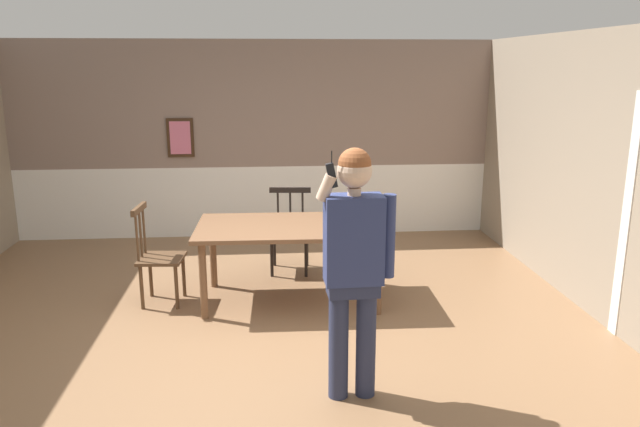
{
  "coord_description": "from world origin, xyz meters",
  "views": [
    {
      "loc": [
        0.18,
        -5.02,
        2.31
      ],
      "look_at": [
        0.56,
        -0.57,
        1.21
      ],
      "focal_mm": 34.15,
      "sensor_mm": 36.0,
      "label": 1
    }
  ],
  "objects_px": {
    "dining_table": "(291,233)",
    "chair_by_doorway": "(290,232)",
    "chair_near_window": "(158,256)",
    "person_figure": "(354,257)"
  },
  "relations": [
    {
      "from": "dining_table",
      "to": "chair_by_doorway",
      "type": "relative_size",
      "value": 1.98
    },
    {
      "from": "chair_near_window",
      "to": "chair_by_doorway",
      "type": "relative_size",
      "value": 1.06
    },
    {
      "from": "chair_near_window",
      "to": "person_figure",
      "type": "height_order",
      "value": "person_figure"
    },
    {
      "from": "dining_table",
      "to": "person_figure",
      "type": "bearing_deg",
      "value": -78.93
    },
    {
      "from": "chair_near_window",
      "to": "chair_by_doorway",
      "type": "distance_m",
      "value": 1.59
    },
    {
      "from": "chair_near_window",
      "to": "person_figure",
      "type": "bearing_deg",
      "value": 45.54
    },
    {
      "from": "chair_near_window",
      "to": "person_figure",
      "type": "xyz_separation_m",
      "value": [
        1.67,
        -1.9,
        0.56
      ]
    },
    {
      "from": "dining_table",
      "to": "chair_by_doorway",
      "type": "height_order",
      "value": "chair_by_doorway"
    },
    {
      "from": "dining_table",
      "to": "chair_by_doorway",
      "type": "distance_m",
      "value": 0.94
    },
    {
      "from": "dining_table",
      "to": "chair_near_window",
      "type": "xyz_separation_m",
      "value": [
        -1.3,
        0.03,
        -0.22
      ]
    }
  ]
}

